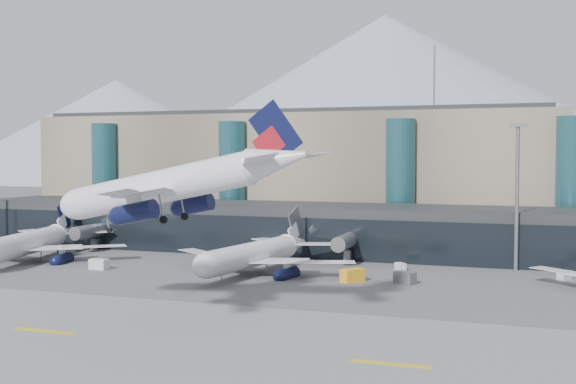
{
  "coord_description": "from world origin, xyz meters",
  "views": [
    {
      "loc": [
        32.91,
        -83.14,
        20.28
      ],
      "look_at": [
        -6.6,
        32.0,
        13.9
      ],
      "focal_mm": 45.0,
      "sensor_mm": 36.0,
      "label": 1
    }
  ],
  "objects_px": {
    "jet_parked_mid": "(262,246)",
    "veh_c": "(405,278)",
    "veh_f": "(66,251)",
    "lightmast_mid": "(517,188)",
    "jet_parked_left": "(34,235)",
    "veh_h": "(352,275)",
    "veh_b": "(234,259)",
    "hero_jet": "(185,174)",
    "veh_d": "(564,275)",
    "veh_g": "(400,266)",
    "veh_a": "(99,264)"
  },
  "relations": [
    {
      "from": "jet_parked_mid",
      "to": "veh_c",
      "type": "xyz_separation_m",
      "value": [
        25.44,
        -3.61,
        -3.56
      ]
    },
    {
      "from": "veh_f",
      "to": "veh_c",
      "type": "bearing_deg",
      "value": -99.73
    },
    {
      "from": "lightmast_mid",
      "to": "veh_c",
      "type": "relative_size",
      "value": 7.62
    },
    {
      "from": "jet_parked_left",
      "to": "veh_h",
      "type": "height_order",
      "value": "jet_parked_left"
    },
    {
      "from": "jet_parked_mid",
      "to": "veh_b",
      "type": "height_order",
      "value": "jet_parked_mid"
    },
    {
      "from": "jet_parked_mid",
      "to": "veh_f",
      "type": "height_order",
      "value": "jet_parked_mid"
    },
    {
      "from": "hero_jet",
      "to": "jet_parked_left",
      "type": "bearing_deg",
      "value": 147.4
    },
    {
      "from": "veh_d",
      "to": "veh_g",
      "type": "height_order",
      "value": "veh_d"
    },
    {
      "from": "veh_b",
      "to": "veh_f",
      "type": "distance_m",
      "value": 34.94
    },
    {
      "from": "veh_c",
      "to": "veh_g",
      "type": "height_order",
      "value": "veh_c"
    },
    {
      "from": "veh_f",
      "to": "veh_b",
      "type": "bearing_deg",
      "value": -86.95
    },
    {
      "from": "lightmast_mid",
      "to": "veh_d",
      "type": "relative_size",
      "value": 10.14
    },
    {
      "from": "veh_b",
      "to": "veh_g",
      "type": "xyz_separation_m",
      "value": [
        31.08,
        1.21,
        -0.03
      ]
    },
    {
      "from": "veh_f",
      "to": "veh_g",
      "type": "bearing_deg",
      "value": -88.69
    },
    {
      "from": "jet_parked_left",
      "to": "veh_d",
      "type": "bearing_deg",
      "value": -96.82
    },
    {
      "from": "hero_jet",
      "to": "jet_parked_left",
      "type": "height_order",
      "value": "hero_jet"
    },
    {
      "from": "veh_f",
      "to": "veh_h",
      "type": "height_order",
      "value": "veh_h"
    },
    {
      "from": "lightmast_mid",
      "to": "veh_g",
      "type": "bearing_deg",
      "value": -162.53
    },
    {
      "from": "veh_a",
      "to": "veh_b",
      "type": "xyz_separation_m",
      "value": [
        19.3,
        15.35,
        -0.27
      ]
    },
    {
      "from": "hero_jet",
      "to": "veh_a",
      "type": "height_order",
      "value": "hero_jet"
    },
    {
      "from": "lightmast_mid",
      "to": "jet_parked_left",
      "type": "xyz_separation_m",
      "value": [
        -88.39,
        -16.04,
        -9.71
      ]
    },
    {
      "from": "hero_jet",
      "to": "jet_parked_mid",
      "type": "height_order",
      "value": "hero_jet"
    },
    {
      "from": "veh_a",
      "to": "jet_parked_left",
      "type": "bearing_deg",
      "value": 165.17
    },
    {
      "from": "veh_g",
      "to": "veh_c",
      "type": "bearing_deg",
      "value": -26.61
    },
    {
      "from": "jet_parked_left",
      "to": "veh_h",
      "type": "distance_m",
      "value": 64.31
    },
    {
      "from": "jet_parked_left",
      "to": "veh_b",
      "type": "height_order",
      "value": "jet_parked_left"
    },
    {
      "from": "lightmast_mid",
      "to": "veh_c",
      "type": "xyz_separation_m",
      "value": [
        -16.14,
        -19.13,
        -13.49
      ]
    },
    {
      "from": "jet_parked_left",
      "to": "jet_parked_mid",
      "type": "height_order",
      "value": "jet_parked_left"
    },
    {
      "from": "jet_parked_mid",
      "to": "veh_d",
      "type": "bearing_deg",
      "value": -71.16
    },
    {
      "from": "hero_jet",
      "to": "veh_c",
      "type": "height_order",
      "value": "hero_jet"
    },
    {
      "from": "veh_a",
      "to": "veh_f",
      "type": "relative_size",
      "value": 0.91
    },
    {
      "from": "hero_jet",
      "to": "veh_d",
      "type": "height_order",
      "value": "hero_jet"
    },
    {
      "from": "lightmast_mid",
      "to": "veh_d",
      "type": "distance_m",
      "value": 17.3
    },
    {
      "from": "hero_jet",
      "to": "veh_f",
      "type": "relative_size",
      "value": 10.12
    },
    {
      "from": "lightmast_mid",
      "to": "veh_h",
      "type": "height_order",
      "value": "lightmast_mid"
    },
    {
      "from": "lightmast_mid",
      "to": "jet_parked_mid",
      "type": "height_order",
      "value": "lightmast_mid"
    },
    {
      "from": "veh_b",
      "to": "veh_g",
      "type": "height_order",
      "value": "veh_b"
    },
    {
      "from": "veh_d",
      "to": "veh_g",
      "type": "distance_m",
      "value": 26.87
    },
    {
      "from": "veh_c",
      "to": "jet_parked_mid",
      "type": "bearing_deg",
      "value": -160.51
    },
    {
      "from": "lightmast_mid",
      "to": "jet_parked_left",
      "type": "height_order",
      "value": "lightmast_mid"
    },
    {
      "from": "veh_c",
      "to": "veh_d",
      "type": "distance_m",
      "value": 26.59
    },
    {
      "from": "veh_a",
      "to": "veh_d",
      "type": "relative_size",
      "value": 1.29
    },
    {
      "from": "lightmast_mid",
      "to": "veh_h",
      "type": "relative_size",
      "value": 6.89
    },
    {
      "from": "lightmast_mid",
      "to": "jet_parked_left",
      "type": "relative_size",
      "value": 0.66
    },
    {
      "from": "jet_parked_left",
      "to": "hero_jet",
      "type": "bearing_deg",
      "value": -137.8
    },
    {
      "from": "veh_d",
      "to": "jet_parked_mid",
      "type": "bearing_deg",
      "value": 131.67
    },
    {
      "from": "jet_parked_left",
      "to": "veh_b",
      "type": "bearing_deg",
      "value": -89.05
    },
    {
      "from": "hero_jet",
      "to": "veh_f",
      "type": "distance_m",
      "value": 66.06
    },
    {
      "from": "veh_b",
      "to": "jet_parked_left",
      "type": "bearing_deg",
      "value": 123.47
    },
    {
      "from": "hero_jet",
      "to": "veh_a",
      "type": "bearing_deg",
      "value": 140.06
    }
  ]
}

